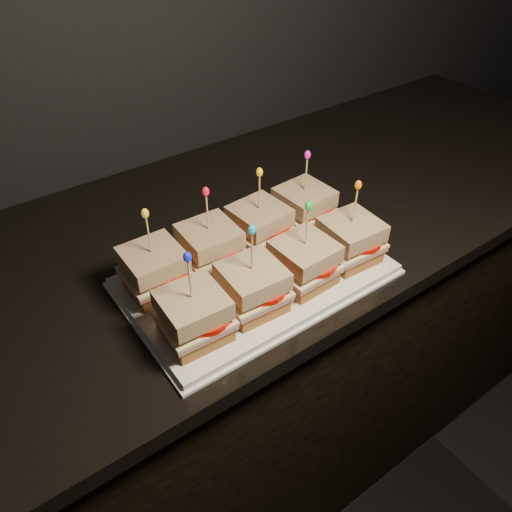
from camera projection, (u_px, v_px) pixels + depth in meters
cabinet at (152, 414)px, 1.22m from camera, size 2.60×0.65×0.86m
granite_slab at (121, 276)px, 0.94m from camera, size 2.64×0.69×0.03m
platter at (256, 276)px, 0.90m from camera, size 0.45×0.28×0.02m
platter_rim at (256, 278)px, 0.90m from camera, size 0.46×0.29×0.01m
sandwich_0_bread_bot at (157, 282)px, 0.85m from camera, size 0.09×0.09×0.03m
sandwich_0_ham at (156, 275)px, 0.84m from camera, size 0.10×0.10×0.01m
sandwich_0_cheese at (155, 272)px, 0.84m from camera, size 0.10×0.10×0.01m
sandwich_0_tomato at (163, 268)px, 0.83m from camera, size 0.09×0.09×0.01m
sandwich_0_bread_top at (153, 259)px, 0.82m from camera, size 0.09×0.09×0.03m
sandwich_0_pick at (149, 237)px, 0.79m from camera, size 0.00×0.00×0.09m
sandwich_0_frill at (145, 213)px, 0.76m from camera, size 0.01×0.01×0.02m
sandwich_1_bread_bot at (211, 259)px, 0.90m from camera, size 0.09×0.09×0.03m
sandwich_1_ham at (210, 252)px, 0.89m from camera, size 0.10×0.10×0.01m
sandwich_1_cheese at (210, 249)px, 0.89m from camera, size 0.11×0.10×0.01m
sandwich_1_tomato at (217, 245)px, 0.88m from camera, size 0.09×0.09×0.01m
sandwich_1_bread_top at (209, 236)px, 0.87m from camera, size 0.10×0.10×0.03m
sandwich_1_pick at (207, 214)px, 0.84m from camera, size 0.00×0.00×0.09m
sandwich_1_frill at (206, 191)px, 0.81m from camera, size 0.01×0.01×0.02m
sandwich_2_bread_bot at (259, 238)px, 0.95m from camera, size 0.10×0.10×0.03m
sandwich_2_ham at (259, 231)px, 0.94m from camera, size 0.11×0.10×0.01m
sandwich_2_cheese at (259, 228)px, 0.93m from camera, size 0.11×0.11×0.01m
sandwich_2_tomato at (266, 224)px, 0.93m from camera, size 0.09×0.09×0.01m
sandwich_2_bread_top at (259, 216)px, 0.92m from camera, size 0.10×0.10×0.03m
sandwich_2_pick at (259, 194)px, 0.89m from camera, size 0.00×0.00×0.09m
sandwich_2_frill at (259, 172)px, 0.86m from camera, size 0.01×0.01×0.02m
sandwich_3_bread_bot at (303, 219)px, 1.00m from camera, size 0.10×0.10×0.03m
sandwich_3_ham at (303, 212)px, 0.99m from camera, size 0.11×0.10×0.01m
sandwich_3_cheese at (304, 209)px, 0.98m from camera, size 0.11×0.10×0.01m
sandwich_3_tomato at (310, 205)px, 0.98m from camera, size 0.09×0.09×0.01m
sandwich_3_bread_top at (304, 197)px, 0.97m from camera, size 0.10×0.10×0.03m
sandwich_3_pick at (306, 176)px, 0.94m from camera, size 0.00×0.00×0.09m
sandwich_3_frill at (307, 155)px, 0.91m from camera, size 0.01×0.01×0.02m
sandwich_4_bread_bot at (195, 328)px, 0.77m from camera, size 0.10×0.10×0.03m
sandwich_4_ham at (194, 321)px, 0.76m from camera, size 0.10×0.10×0.01m
sandwich_4_cheese at (194, 318)px, 0.75m from camera, size 0.11×0.10×0.01m
sandwich_4_tomato at (203, 313)px, 0.75m from camera, size 0.09×0.09×0.01m
sandwich_4_bread_top at (193, 305)px, 0.74m from camera, size 0.10×0.10×0.03m
sandwich_4_pick at (190, 282)px, 0.71m from camera, size 0.00×0.00×0.09m
sandwich_4_frill at (187, 257)px, 0.68m from camera, size 0.01×0.01×0.02m
sandwich_5_bread_bot at (252, 300)px, 0.82m from camera, size 0.10×0.10×0.03m
sandwich_5_ham at (252, 292)px, 0.81m from camera, size 0.11×0.10×0.01m
sandwich_5_cheese at (252, 289)px, 0.80m from camera, size 0.11×0.10×0.01m
sandwich_5_tomato at (260, 285)px, 0.80m from camera, size 0.09×0.09×0.01m
sandwich_5_bread_top at (252, 276)px, 0.79m from camera, size 0.10×0.10×0.03m
sandwich_5_pick at (252, 254)px, 0.76m from camera, size 0.00×0.00×0.09m
sandwich_5_frill at (252, 230)px, 0.73m from camera, size 0.01×0.01×0.02m
sandwich_6_bread_bot at (303, 275)px, 0.87m from camera, size 0.10×0.10×0.03m
sandwich_6_ham at (304, 267)px, 0.86m from camera, size 0.10×0.10×0.01m
sandwich_6_cheese at (304, 264)px, 0.85m from camera, size 0.11×0.10×0.01m
sandwich_6_tomato at (312, 260)px, 0.85m from camera, size 0.09×0.09×0.01m
sandwich_6_bread_top at (305, 251)px, 0.83m from camera, size 0.10×0.10×0.03m
sandwich_6_pick at (307, 229)px, 0.81m from camera, size 0.00×0.00×0.09m
sandwich_6_frill at (308, 206)px, 0.78m from camera, size 0.01×0.01×0.02m
sandwich_7_bread_bot at (348, 252)px, 0.92m from camera, size 0.10×0.10×0.03m
sandwich_7_ham at (349, 245)px, 0.91m from camera, size 0.11×0.10×0.01m
sandwich_7_cheese at (350, 242)px, 0.90m from camera, size 0.11×0.10×0.01m
sandwich_7_tomato at (357, 238)px, 0.90m from camera, size 0.09×0.09×0.01m
sandwich_7_bread_top at (352, 229)px, 0.88m from camera, size 0.10×0.10×0.03m
sandwich_7_pick at (355, 208)px, 0.85m from camera, size 0.00×0.00×0.09m
sandwich_7_frill at (358, 185)px, 0.83m from camera, size 0.01×0.01×0.02m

